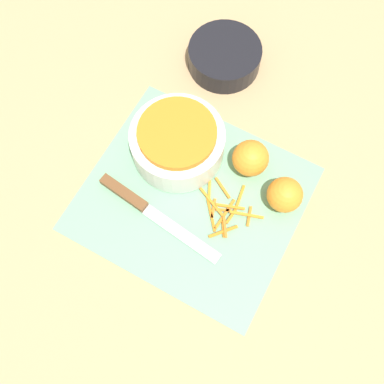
{
  "coord_description": "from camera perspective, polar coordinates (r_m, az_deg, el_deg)",
  "views": [
    {
      "loc": [
        0.14,
        -0.26,
        0.82
      ],
      "look_at": [
        0.0,
        0.0,
        0.04
      ],
      "focal_mm": 42.0,
      "sensor_mm": 36.0,
      "label": 1
    }
  ],
  "objects": [
    {
      "name": "knife",
      "position": [
        0.86,
        -6.87,
        -1.38
      ],
      "size": [
        0.27,
        0.05,
        0.02
      ],
      "rotation": [
        0.0,
        0.0,
        -0.12
      ],
      "color": "brown",
      "rests_on": "cutting_board"
    },
    {
      "name": "orange_right",
      "position": [
        0.85,
        11.69,
        -0.35
      ],
      "size": [
        0.07,
        0.07,
        0.07
      ],
      "color": "orange",
      "rests_on": "cutting_board"
    },
    {
      "name": "cutting_board",
      "position": [
        0.86,
        0.0,
        -0.77
      ],
      "size": [
        0.4,
        0.36,
        0.01
      ],
      "color": "#75AD84",
      "rests_on": "ground_plane"
    },
    {
      "name": "ground_plane",
      "position": [
        0.87,
        0.0,
        -0.84
      ],
      "size": [
        4.0,
        4.0,
        0.0
      ],
      "primitive_type": "plane",
      "color": "tan"
    },
    {
      "name": "peel_pile",
      "position": [
        0.85,
        4.28,
        -2.35
      ],
      "size": [
        0.13,
        0.13,
        0.01
      ],
      "color": "orange",
      "rests_on": "cutting_board"
    },
    {
      "name": "bowl_speckled",
      "position": [
        0.86,
        -1.85,
        6.39
      ],
      "size": [
        0.18,
        0.18,
        0.08
      ],
      "color": "silver",
      "rests_on": "cutting_board"
    },
    {
      "name": "bowl_dark",
      "position": [
        1.0,
        4.14,
        16.76
      ],
      "size": [
        0.15,
        0.15,
        0.05
      ],
      "color": "black",
      "rests_on": "ground_plane"
    },
    {
      "name": "orange_left",
      "position": [
        0.86,
        7.44,
        4.28
      ],
      "size": [
        0.07,
        0.07,
        0.07
      ],
      "color": "orange",
      "rests_on": "cutting_board"
    }
  ]
}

